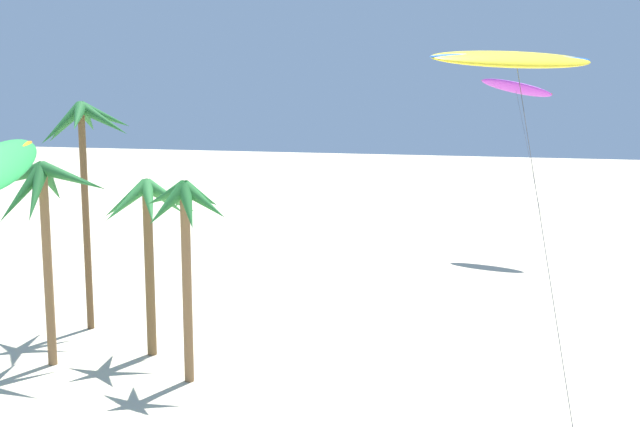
{
  "coord_description": "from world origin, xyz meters",
  "views": [
    {
      "loc": [
        4.69,
        6.05,
        10.47
      ],
      "look_at": [
        -1.14,
        24.53,
        7.55
      ],
      "focal_mm": 42.5,
      "sensor_mm": 36.0,
      "label": 1
    }
  ],
  "objects_px": {
    "palm_tree_2": "(148,214)",
    "palm_tree_3": "(185,219)",
    "palm_tree_0": "(84,139)",
    "flying_kite_3": "(516,88)",
    "flying_kite_0": "(516,60)",
    "palm_tree_1": "(45,198)"
  },
  "relations": [
    {
      "from": "palm_tree_1",
      "to": "palm_tree_3",
      "type": "distance_m",
      "value": 5.98
    },
    {
      "from": "palm_tree_1",
      "to": "flying_kite_3",
      "type": "height_order",
      "value": "flying_kite_3"
    },
    {
      "from": "palm_tree_1",
      "to": "flying_kite_0",
      "type": "relative_size",
      "value": 0.69
    },
    {
      "from": "palm_tree_2",
      "to": "palm_tree_1",
      "type": "bearing_deg",
      "value": -143.97
    },
    {
      "from": "palm_tree_3",
      "to": "flying_kite_3",
      "type": "distance_m",
      "value": 29.5
    },
    {
      "from": "palm_tree_2",
      "to": "flying_kite_0",
      "type": "relative_size",
      "value": 0.62
    },
    {
      "from": "palm_tree_1",
      "to": "flying_kite_0",
      "type": "xyz_separation_m",
      "value": [
        17.75,
        -4.44,
        4.76
      ]
    },
    {
      "from": "flying_kite_0",
      "to": "flying_kite_3",
      "type": "height_order",
      "value": "flying_kite_3"
    },
    {
      "from": "palm_tree_0",
      "to": "flying_kite_0",
      "type": "xyz_separation_m",
      "value": [
        19.12,
        -9.13,
        2.71
      ]
    },
    {
      "from": "palm_tree_2",
      "to": "palm_tree_3",
      "type": "xyz_separation_m",
      "value": [
        2.81,
        -2.19,
        0.28
      ]
    },
    {
      "from": "palm_tree_0",
      "to": "palm_tree_3",
      "type": "distance_m",
      "value": 9.02
    },
    {
      "from": "palm_tree_2",
      "to": "palm_tree_3",
      "type": "relative_size",
      "value": 0.97
    },
    {
      "from": "flying_kite_0",
      "to": "flying_kite_3",
      "type": "bearing_deg",
      "value": 93.13
    },
    {
      "from": "palm_tree_3",
      "to": "flying_kite_0",
      "type": "bearing_deg",
      "value": -21.04
    },
    {
      "from": "palm_tree_2",
      "to": "palm_tree_3",
      "type": "distance_m",
      "value": 3.57
    },
    {
      "from": "palm_tree_0",
      "to": "flying_kite_3",
      "type": "xyz_separation_m",
      "value": [
        17.38,
        22.66,
        2.51
      ]
    },
    {
      "from": "palm_tree_0",
      "to": "palm_tree_2",
      "type": "relative_size",
      "value": 1.42
    },
    {
      "from": "palm_tree_3",
      "to": "flying_kite_0",
      "type": "relative_size",
      "value": 0.64
    },
    {
      "from": "flying_kite_3",
      "to": "palm_tree_0",
      "type": "bearing_deg",
      "value": -127.48
    },
    {
      "from": "flying_kite_0",
      "to": "palm_tree_0",
      "type": "bearing_deg",
      "value": 154.47
    },
    {
      "from": "palm_tree_0",
      "to": "palm_tree_1",
      "type": "distance_m",
      "value": 5.3
    },
    {
      "from": "flying_kite_3",
      "to": "palm_tree_3",
      "type": "bearing_deg",
      "value": -110.25
    }
  ]
}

